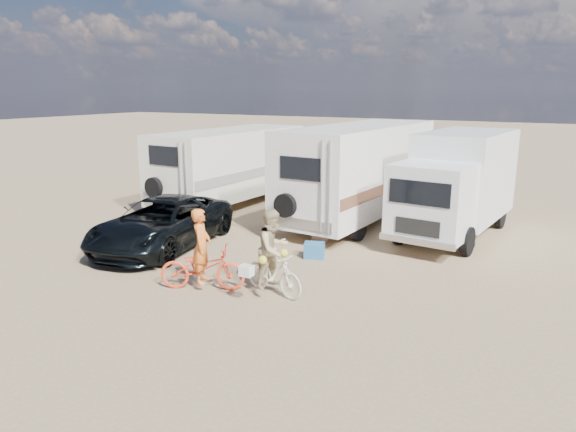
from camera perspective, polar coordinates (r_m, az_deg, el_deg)
The scene contains 12 objects.
ground at distance 13.44m, azimuth -4.24°, elevation -6.77°, with size 140.00×140.00×0.00m, color #9F825E.
rv_main at distance 19.03m, azimuth 7.58°, elevation 4.51°, with size 2.56×7.81×3.40m, color silver, non-canonical shape.
rv_left at distance 21.76m, azimuth -6.34°, elevation 5.19°, with size 2.54×7.27×3.03m, color silver, non-canonical shape.
box_truck at distance 17.71m, azimuth 17.57°, elevation 3.14°, with size 2.30×6.27×3.30m, color silver, non-canonical shape.
dark_suv at distance 16.27m, azimuth -13.41°, elevation -0.77°, with size 2.45×5.31×1.48m, color black.
bike_man at distance 12.75m, azimuth -9.19°, elevation -5.51°, with size 0.71×2.03×1.07m, color red.
bike_woman at distance 12.29m, azimuth -1.57°, elevation -6.17°, with size 0.48×1.71×1.03m, color beige.
rider_man at distance 12.64m, azimuth -9.25°, elevation -3.97°, with size 0.65×0.43×1.79m, color orange.
rider_woman at distance 12.16m, azimuth -1.58°, elevation -4.36°, with size 0.90×0.70×1.85m, color tan.
bike_parked at distance 16.77m, azimuth 17.45°, elevation -1.69°, with size 0.57×1.63×0.86m, color #2A2D2A.
cooler at distance 14.96m, azimuth 2.84°, elevation -3.71°, with size 0.55×0.40×0.44m, color #276395.
crate at distance 16.70m, azimuth 3.56°, elevation -1.95°, with size 0.50×0.50×0.40m, color #936E55.
Camera 1 is at (6.81, -10.61, 4.67)m, focal length 33.06 mm.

